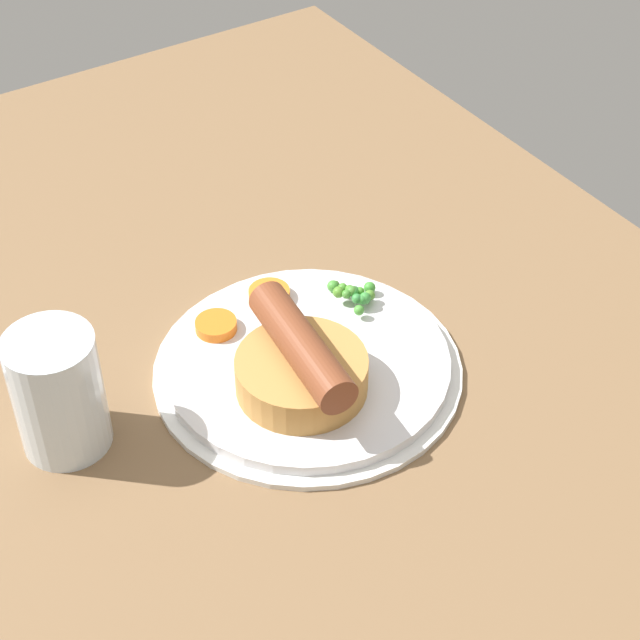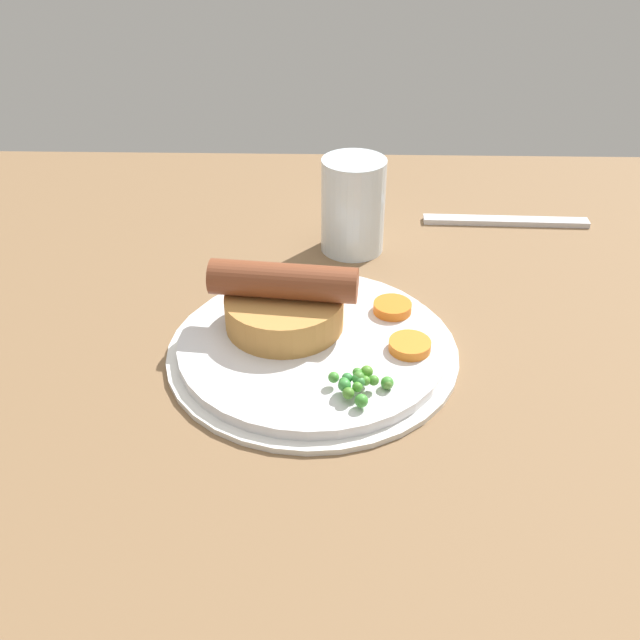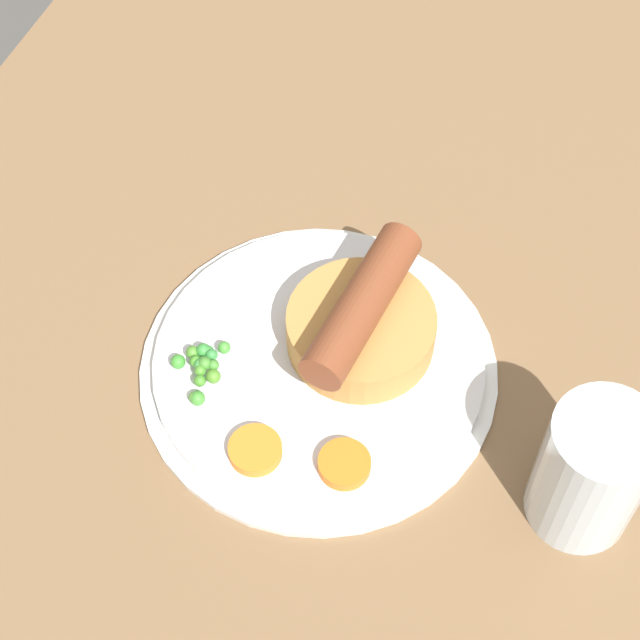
{
  "view_description": "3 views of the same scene",
  "coord_description": "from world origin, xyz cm",
  "px_view_note": "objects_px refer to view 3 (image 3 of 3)",
  "views": [
    {
      "loc": [
        -49.38,
        26.53,
        60.53
      ],
      "look_at": [
        1.44,
        -6.26,
        7.3
      ],
      "focal_mm": 60.0,
      "sensor_mm": 36.0,
      "label": 1
    },
    {
      "loc": [
        2.76,
        -51.95,
        38.12
      ],
      "look_at": [
        1.54,
        -3.75,
        5.56
      ],
      "focal_mm": 40.0,
      "sensor_mm": 36.0,
      "label": 2
    },
    {
      "loc": [
        35.96,
        8.68,
        63.84
      ],
      "look_at": [
        -0.92,
        -5.46,
        6.21
      ],
      "focal_mm": 60.0,
      "sensor_mm": 36.0,
      "label": 3
    }
  ],
  "objects_px": {
    "pea_pile": "(202,366)",
    "carrot_slice_0": "(344,464)",
    "drinking_glass": "(592,471)",
    "carrot_slice_1": "(255,450)",
    "dinner_plate": "(319,367)",
    "sausage_pudding": "(361,322)"
  },
  "relations": [
    {
      "from": "sausage_pudding",
      "to": "carrot_slice_0",
      "type": "distance_m",
      "value": 0.1
    },
    {
      "from": "carrot_slice_0",
      "to": "drinking_glass",
      "type": "relative_size",
      "value": 0.34
    },
    {
      "from": "dinner_plate",
      "to": "carrot_slice_1",
      "type": "xyz_separation_m",
      "value": [
        0.08,
        -0.01,
        0.01
      ]
    },
    {
      "from": "drinking_glass",
      "to": "carrot_slice_1",
      "type": "bearing_deg",
      "value": -77.5
    },
    {
      "from": "carrot_slice_1",
      "to": "drinking_glass",
      "type": "relative_size",
      "value": 0.35
    },
    {
      "from": "sausage_pudding",
      "to": "drinking_glass",
      "type": "xyz_separation_m",
      "value": [
        0.06,
        0.16,
        0.01
      ]
    },
    {
      "from": "sausage_pudding",
      "to": "drinking_glass",
      "type": "relative_size",
      "value": 1.27
    },
    {
      "from": "carrot_slice_0",
      "to": "drinking_glass",
      "type": "height_order",
      "value": "drinking_glass"
    },
    {
      "from": "carrot_slice_0",
      "to": "carrot_slice_1",
      "type": "height_order",
      "value": "same"
    },
    {
      "from": "drinking_glass",
      "to": "dinner_plate",
      "type": "bearing_deg",
      "value": -100.65
    },
    {
      "from": "sausage_pudding",
      "to": "carrot_slice_1",
      "type": "xyz_separation_m",
      "value": [
        0.1,
        -0.03,
        -0.02
      ]
    },
    {
      "from": "carrot_slice_0",
      "to": "pea_pile",
      "type": "bearing_deg",
      "value": -105.66
    },
    {
      "from": "pea_pile",
      "to": "drinking_glass",
      "type": "distance_m",
      "value": 0.25
    },
    {
      "from": "dinner_plate",
      "to": "drinking_glass",
      "type": "height_order",
      "value": "drinking_glass"
    },
    {
      "from": "carrot_slice_1",
      "to": "drinking_glass",
      "type": "height_order",
      "value": "drinking_glass"
    },
    {
      "from": "pea_pile",
      "to": "carrot_slice_0",
      "type": "height_order",
      "value": "pea_pile"
    },
    {
      "from": "dinner_plate",
      "to": "sausage_pudding",
      "type": "height_order",
      "value": "sausage_pudding"
    },
    {
      "from": "drinking_glass",
      "to": "carrot_slice_0",
      "type": "bearing_deg",
      "value": -76.87
    },
    {
      "from": "dinner_plate",
      "to": "pea_pile",
      "type": "xyz_separation_m",
      "value": [
        0.04,
        -0.07,
        0.02
      ]
    },
    {
      "from": "dinner_plate",
      "to": "pea_pile",
      "type": "distance_m",
      "value": 0.08
    },
    {
      "from": "pea_pile",
      "to": "carrot_slice_0",
      "type": "xyz_separation_m",
      "value": [
        0.03,
        0.11,
        -0.01
      ]
    },
    {
      "from": "drinking_glass",
      "to": "pea_pile",
      "type": "bearing_deg",
      "value": -89.53
    }
  ]
}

